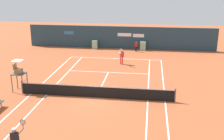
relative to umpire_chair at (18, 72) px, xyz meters
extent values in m
plane|color=#A8512D|center=(6.46, -0.55, -1.64)|extent=(80.00, 80.00, 0.00)
cube|color=white|center=(6.46, 11.15, -1.64)|extent=(10.60, 0.10, 0.01)
cube|color=white|center=(1.16, -0.55, -1.64)|extent=(0.10, 23.40, 0.01)
cube|color=white|center=(2.46, -0.55, -1.64)|extent=(0.10, 23.40, 0.01)
cube|color=white|center=(10.46, -0.55, -1.64)|extent=(0.10, 23.40, 0.01)
cube|color=white|center=(11.76, -0.55, -1.64)|extent=(0.10, 23.40, 0.01)
cube|color=white|center=(6.46, 5.85, -1.64)|extent=(8.00, 0.10, 0.01)
cube|color=white|center=(6.46, 2.65, -1.64)|extent=(0.10, 6.40, 0.01)
cube|color=white|center=(6.46, 11.00, -1.64)|extent=(0.10, 0.24, 0.01)
cylinder|color=#4C4C51|center=(0.46, -0.55, -1.11)|extent=(0.10, 0.10, 1.07)
cylinder|color=#4C4C51|center=(12.46, -0.55, -1.11)|extent=(0.10, 0.10, 1.07)
cube|color=black|center=(6.46, -0.55, -1.17)|extent=(12.00, 0.03, 0.95)
cube|color=white|center=(6.46, -0.55, -0.72)|extent=(12.00, 0.04, 0.06)
cube|color=#233D4C|center=(6.46, 16.45, -0.16)|extent=(25.00, 0.24, 2.96)
cube|color=#2D6BA8|center=(-0.54, 16.31, 0.33)|extent=(1.35, 0.02, 0.44)
cube|color=white|center=(7.01, 16.31, 0.25)|extent=(1.83, 0.02, 0.44)
cube|color=white|center=(8.87, 16.31, 0.18)|extent=(1.45, 0.02, 0.44)
cube|color=#8CB793|center=(3.10, 15.90, -1.09)|extent=(0.69, 0.70, 1.11)
cube|color=#8CB793|center=(9.50, 15.90, -1.08)|extent=(0.74, 0.70, 1.13)
cylinder|color=#47474C|center=(0.46, 0.45, -0.91)|extent=(0.07, 0.07, 1.46)
cylinder|color=#47474C|center=(0.46, -0.45, -0.91)|extent=(0.07, 0.07, 1.46)
cylinder|color=#47474C|center=(-0.44, 0.45, -0.91)|extent=(0.07, 0.07, 1.46)
cylinder|color=#47474C|center=(-0.44, -0.45, -0.91)|extent=(0.07, 0.07, 1.46)
cylinder|color=#47474C|center=(0.46, 0.00, -1.21)|extent=(0.04, 0.81, 0.04)
cylinder|color=#47474C|center=(0.46, 0.00, -0.77)|extent=(0.04, 0.81, 0.04)
cube|color=#47474C|center=(0.01, 0.00, -0.16)|extent=(1.00, 1.00, 0.06)
cube|color=olive|center=(0.01, 0.00, 0.07)|extent=(0.52, 0.56, 0.40)
cube|color=olive|center=(-0.28, 0.00, 0.45)|extent=(0.06, 0.56, 0.45)
cube|color=white|center=(0.01, 0.00, 0.92)|extent=(0.76, 0.80, 0.04)
cylinder|color=#38383D|center=(-0.03, -3.05, -1.45)|extent=(0.06, 0.06, 0.38)
cylinder|color=red|center=(7.52, 8.96, -1.23)|extent=(0.13, 0.13, 0.83)
cylinder|color=red|center=(7.35, 8.89, -1.23)|extent=(0.13, 0.13, 0.83)
cube|color=red|center=(7.44, 8.92, -0.53)|extent=(0.42, 0.33, 0.58)
sphere|color=beige|center=(7.44, 8.92, -0.13)|extent=(0.23, 0.23, 0.23)
cylinder|color=white|center=(7.44, 8.92, -0.04)|extent=(0.22, 0.22, 0.06)
cylinder|color=red|center=(7.65, 9.01, -0.57)|extent=(0.09, 0.09, 0.56)
cylinder|color=beige|center=(7.33, 8.58, -0.29)|extent=(0.29, 0.55, 0.09)
cylinder|color=black|center=(7.44, 8.32, -0.18)|extent=(0.03, 0.03, 0.22)
torus|color=yellow|center=(7.44, 8.32, 0.07)|extent=(0.29, 0.14, 0.30)
cylinder|color=silver|center=(7.44, 8.32, 0.07)|extent=(0.24, 0.10, 0.26)
cube|color=black|center=(3.89, -8.64, -0.56)|extent=(0.36, 0.20, 0.56)
sphere|color=#8C664C|center=(3.89, -8.64, -0.16)|extent=(0.22, 0.22, 0.22)
cylinder|color=white|center=(3.89, -8.64, -0.08)|extent=(0.21, 0.21, 0.06)
cylinder|color=black|center=(3.67, -8.64, -0.60)|extent=(0.08, 0.08, 0.54)
cylinder|color=#8C664C|center=(4.12, -8.37, -0.32)|extent=(0.09, 0.54, 0.08)
cylinder|color=black|center=(4.12, -8.09, -0.21)|extent=(0.03, 0.03, 0.22)
torus|color=black|center=(4.12, -8.09, 0.04)|extent=(0.30, 0.03, 0.30)
cylinder|color=silver|center=(4.12, -8.09, 0.04)|extent=(0.26, 0.01, 0.26)
cylinder|color=black|center=(8.75, 14.99, -1.32)|extent=(0.10, 0.10, 0.64)
cylinder|color=black|center=(8.60, 14.99, -1.32)|extent=(0.10, 0.10, 0.64)
cube|color=#AD1E1E|center=(8.67, 14.99, -0.78)|extent=(0.29, 0.17, 0.45)
sphere|color=#8C664C|center=(8.67, 14.99, -0.46)|extent=(0.18, 0.18, 0.18)
cylinder|color=#AD1E1E|center=(8.85, 14.99, -0.81)|extent=(0.07, 0.07, 0.43)
cylinder|color=#AD1E1E|center=(8.50, 14.98, -0.81)|extent=(0.07, 0.07, 0.43)
sphere|color=#CCE033|center=(1.76, 2.65, -1.61)|extent=(0.07, 0.07, 0.07)
sphere|color=#CCE033|center=(9.67, 0.96, -1.61)|extent=(0.07, 0.07, 0.07)
sphere|color=#CCE033|center=(2.96, 2.85, -1.61)|extent=(0.07, 0.07, 0.07)
camera|label=1|loc=(10.49, -20.31, 6.95)|focal=45.01mm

